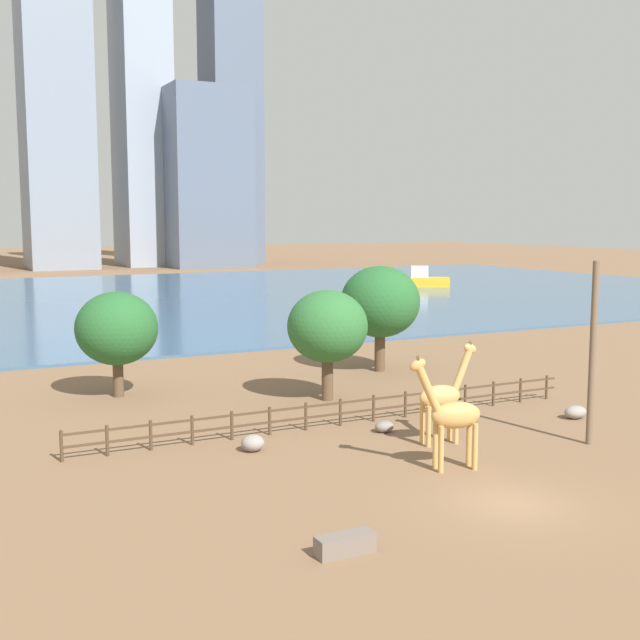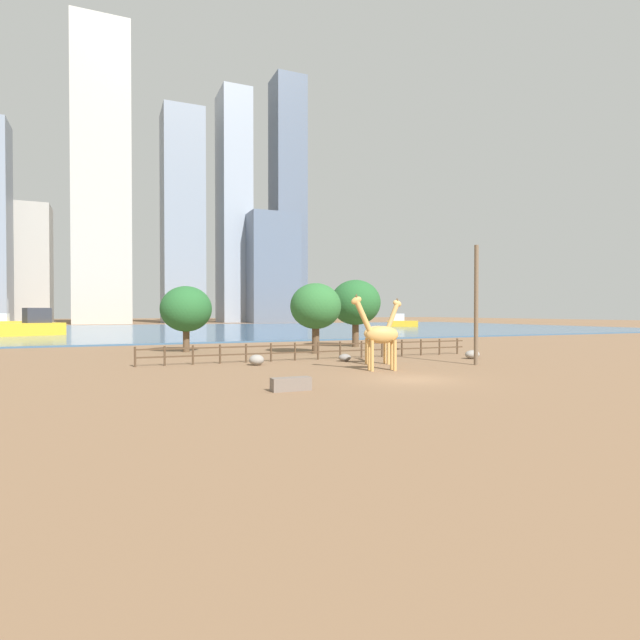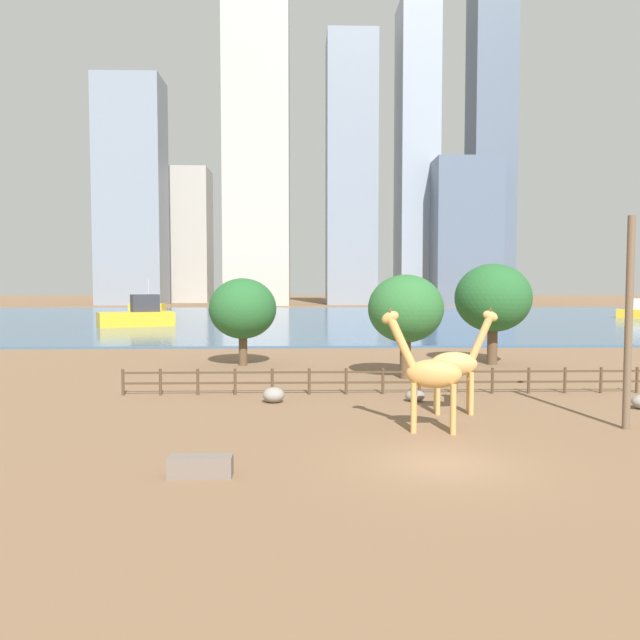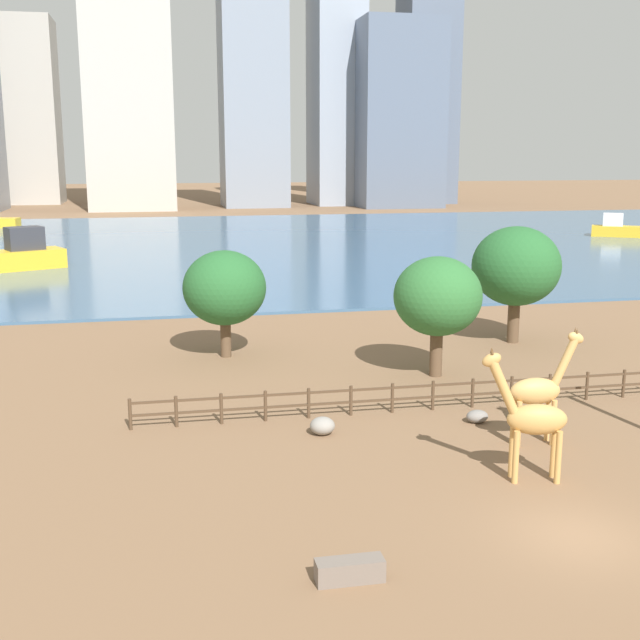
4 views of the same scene
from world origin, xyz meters
TOP-DOWN VIEW (x-y plane):
  - ground_plane at (0.00, 80.00)m, footprint 400.00×400.00m
  - harbor_water at (0.00, 77.00)m, footprint 180.00×86.00m
  - giraffe_tall at (2.31, 7.33)m, footprint 2.87×0.94m
  - giraffe_companion at (0.44, 4.14)m, footprint 3.07×1.23m
  - utility_pole at (7.96, 4.36)m, footprint 0.28×0.28m
  - boulder_near_fence at (-5.54, 9.94)m, footprint 0.99×0.95m
  - boulder_by_pole at (1.01, 10.05)m, footprint 0.92×0.71m
  - feeding_trough at (-7.10, -1.06)m, footprint 1.80×0.60m
  - enclosure_fence at (-0.11, 12.00)m, footprint 26.12×0.14m
  - tree_left_large at (-8.20, 23.11)m, footprint 4.48×4.48m
  - tree_center_broad at (8.62, 23.13)m, footprint 5.10×5.10m
  - tree_right_tall at (1.73, 17.15)m, footprint 4.35×4.35m
  - boat_ferry at (-24.59, 59.06)m, footprint 9.47×6.77m
  - boat_sailboat at (47.27, 75.08)m, footprint 7.12×5.59m
  - boat_tug at (-34.97, 104.80)m, footprint 7.23×3.65m
  - skyline_tower_needle at (-48.51, 145.56)m, footprint 16.74×12.18m
  - skyline_block_central at (-15.76, 143.05)m, footprint 16.35×15.17m
  - skyline_tower_glass at (26.54, 150.83)m, footprint 10.06×15.07m
  - skyline_block_left at (36.96, 138.65)m, footprint 16.36×10.96m
  - skyline_block_right at (-38.02, 167.24)m, footprint 13.02×13.58m
  - skyline_tower_short at (46.91, 151.82)m, footprint 11.21×12.00m
  - skyline_block_wide at (8.58, 147.73)m, footprint 12.95×14.47m

SIDE VIEW (x-z plane):
  - ground_plane at x=0.00m, z-range 0.00..0.00m
  - harbor_water at x=0.00m, z-range 0.00..0.20m
  - boulder_by_pole at x=1.01m, z-range 0.00..0.53m
  - feeding_trough at x=-7.10m, z-range 0.00..0.60m
  - boulder_near_fence at x=-5.54m, z-range 0.00..0.71m
  - enclosure_fence at x=-0.11m, z-range 0.10..1.40m
  - boat_sailboat at x=47.27m, z-range -0.28..2.72m
  - boat_tug at x=-34.97m, z-range -1.87..4.34m
  - boat_ferry at x=-24.59m, z-range -0.43..3.51m
  - giraffe_tall at x=2.31m, z-range -0.15..4.36m
  - giraffe_companion at x=0.44m, z-range -0.14..4.49m
  - tree_left_large at x=-8.20m, z-range 0.87..6.70m
  - utility_pole at x=7.96m, z-range 0.00..7.98m
  - tree_right_tall at x=1.73m, z-range 1.01..7.00m
  - tree_center_broad at x=8.62m, z-range 1.08..7.89m
  - skyline_block_left at x=36.96m, z-range 0.00..36.67m
  - skyline_block_right at x=-38.02m, z-range 0.00..38.88m
  - skyline_tower_needle at x=-48.51m, z-range 0.00..58.03m
  - skyline_block_wide at x=8.58m, z-range 0.00..69.76m
  - skyline_tower_glass at x=26.54m, z-range 0.00..80.13m
  - skyline_tower_short at x=46.91m, z-range 0.00..89.13m
  - skyline_block_central at x=-15.76m, z-range 0.00..89.76m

